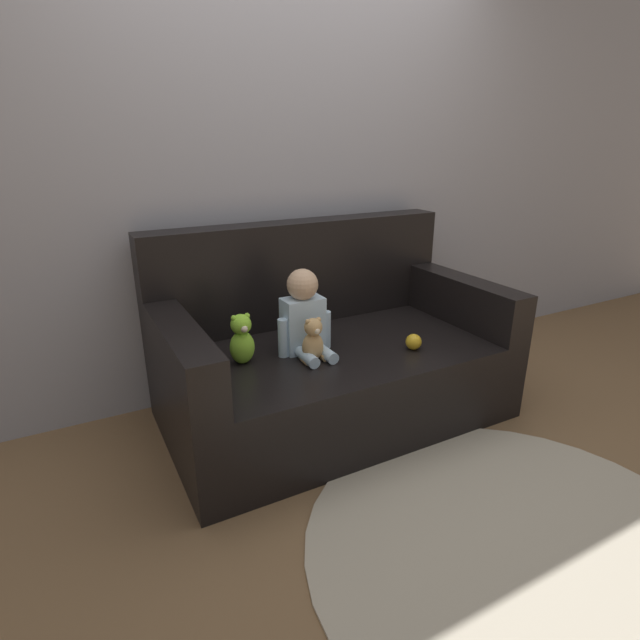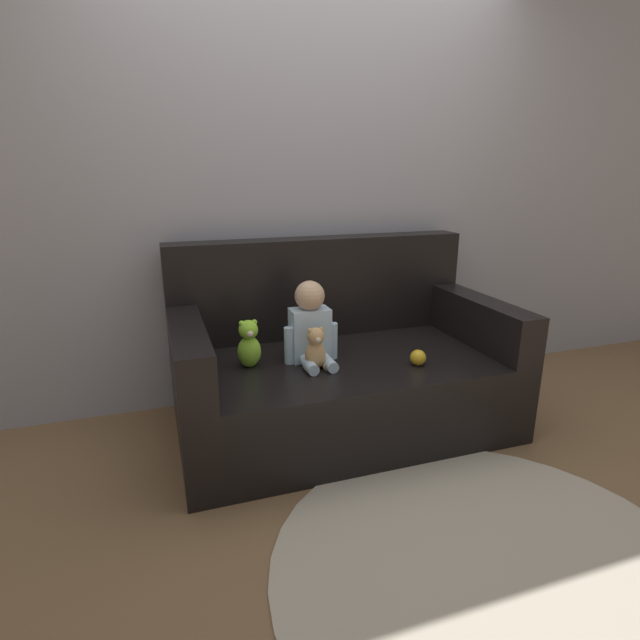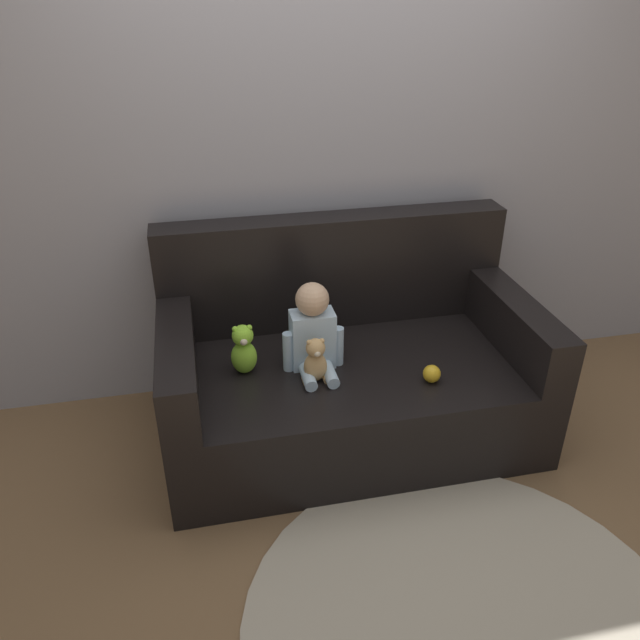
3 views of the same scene
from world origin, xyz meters
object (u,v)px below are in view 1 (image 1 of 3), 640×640
Objects in this scene: plush_toy_side at (242,339)px; toy_ball at (414,342)px; couch at (328,354)px; person_baby at (304,317)px; teddy_bear_brown at (313,341)px.

toy_ball is (0.82, -0.26, -0.08)m from plush_toy_side.
plush_toy_side is at bearing -171.94° from couch.
plush_toy_side is (-0.51, -0.07, 0.22)m from couch.
person_baby is 1.92× the size of teddy_bear_brown.
plush_toy_side is (-0.31, 0.14, 0.02)m from teddy_bear_brown.
toy_ball is (0.51, -0.12, -0.06)m from teddy_bear_brown.
person_baby is 5.19× the size of toy_ball.
couch is 8.09× the size of teddy_bear_brown.
teddy_bear_brown is at bearing -24.42° from plush_toy_side.
couch is at bearing 133.27° from toy_ball.
toy_ball is (0.31, -0.33, 0.13)m from couch.
teddy_bear_brown is 0.34m from plush_toy_side.
toy_ball is at bearing -17.43° from plush_toy_side.
couch is 21.82× the size of toy_ball.
teddy_bear_brown is 2.70× the size of toy_ball.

